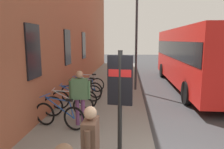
{
  "coord_description": "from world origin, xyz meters",
  "views": [
    {
      "loc": [
        -4.02,
        0.67,
        2.74
      ],
      "look_at": [
        3.39,
        1.27,
        1.51
      ],
      "focal_mm": 33.81,
      "sensor_mm": 36.0,
      "label": 1
    }
  ],
  "objects": [
    {
      "name": "sidewalk_pavement",
      "position": [
        8.0,
        1.75,
        0.06
      ],
      "size": [
        24.0,
        3.5,
        0.12
      ],
      "primitive_type": "cube",
      "color": "gray",
      "rests_on": "ground"
    },
    {
      "name": "bicycle_nearest_sign",
      "position": [
        3.61,
        2.73,
        0.51
      ],
      "size": [
        0.48,
        1.77,
        0.97
      ],
      "color": "black",
      "rests_on": "sidewalk_pavement"
    },
    {
      "name": "transit_info_sign",
      "position": [
        0.45,
        0.86,
        1.72
      ],
      "size": [
        0.16,
        0.56,
        2.4
      ],
      "color": "black",
      "rests_on": "sidewalk_pavement"
    },
    {
      "name": "bicycle_end_of_row",
      "position": [
        6.32,
        2.78,
        0.51
      ],
      "size": [
        0.48,
        1.77,
        0.97
      ],
      "color": "black",
      "rests_on": "sidewalk_pavement"
    },
    {
      "name": "bicycle_under_window",
      "position": [
        1.85,
        2.72,
        0.51
      ],
      "size": [
        0.66,
        1.71,
        0.97
      ],
      "color": "black",
      "rests_on": "sidewalk_pavement"
    },
    {
      "name": "bicycle_by_door",
      "position": [
        2.83,
        2.74,
        0.51
      ],
      "size": [
        0.48,
        1.76,
        0.97
      ],
      "color": "black",
      "rests_on": "sidewalk_pavement"
    },
    {
      "name": "ground",
      "position": [
        6.0,
        -1.0,
        0.0
      ],
      "size": [
        60.0,
        60.0,
        0.0
      ],
      "primitive_type": "plane",
      "color": "#38383A"
    },
    {
      "name": "bicycle_mid_rack",
      "position": [
        4.59,
        2.68,
        0.51
      ],
      "size": [
        0.48,
        1.77,
        0.97
      ],
      "color": "black",
      "rests_on": "sidewalk_pavement"
    },
    {
      "name": "city_bus",
      "position": [
        8.29,
        -3.0,
        1.92
      ],
      "size": [
        10.5,
        2.65,
        3.35
      ],
      "color": "red",
      "rests_on": "ground"
    },
    {
      "name": "bicycle_leaning_wall",
      "position": [
        5.34,
        2.68,
        0.51
      ],
      "size": [
        0.59,
        1.73,
        0.97
      ],
      "color": "black",
      "rests_on": "sidewalk_pavement"
    },
    {
      "name": "pedestrian_crossing_street",
      "position": [
        8.38,
        1.4,
        1.15
      ],
      "size": [
        0.54,
        0.48,
        1.68
      ],
      "color": "#26262D",
      "rests_on": "sidewalk_pavement"
    },
    {
      "name": "pedestrian_by_facade",
      "position": [
        -0.86,
        1.27,
        1.08
      ],
      "size": [
        0.6,
        0.23,
        1.58
      ],
      "color": "#26262D",
      "rests_on": "sidewalk_pavement"
    },
    {
      "name": "pedestrian_near_bus",
      "position": [
        2.12,
        2.15,
        1.16
      ],
      "size": [
        0.31,
        0.64,
        1.71
      ],
      "color": "#723F72",
      "rests_on": "sidewalk_pavement"
    },
    {
      "name": "station_facade",
      "position": [
        8.99,
        3.8,
        3.71
      ],
      "size": [
        22.0,
        0.65,
        7.42
      ],
      "color": "#9E563D",
      "rests_on": "ground"
    },
    {
      "name": "street_lamp",
      "position": [
        7.04,
        0.3,
        3.09
      ],
      "size": [
        0.28,
        0.28,
        4.98
      ],
      "color": "#333338",
      "rests_on": "sidewalk_pavement"
    }
  ]
}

